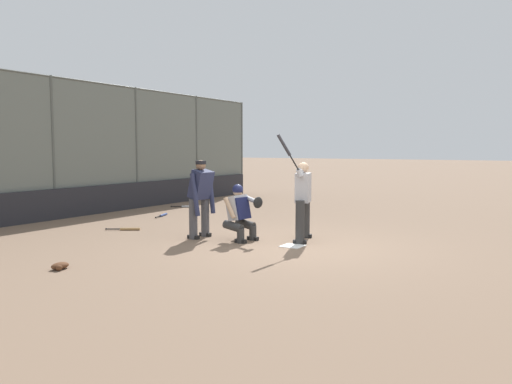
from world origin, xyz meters
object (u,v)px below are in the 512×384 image
(fielding_glove_on_dirt, at_px, (60,266))
(spare_bat_near_backstop, at_px, (163,215))
(batter_at_plate, at_px, (303,198))
(catcher_behind_plate, at_px, (241,212))
(spare_bat_first_base_side, at_px, (127,229))
(spare_bat_third_base_side, at_px, (187,207))
(umpire_home, at_px, (201,196))

(fielding_glove_on_dirt, bearing_deg, spare_bat_near_backstop, -152.78)
(batter_at_plate, bearing_deg, fielding_glove_on_dirt, -44.48)
(catcher_behind_plate, xyz_separation_m, spare_bat_first_base_side, (0.31, -3.10, -0.60))
(spare_bat_third_base_side, relative_size, spare_bat_first_base_side, 1.14)
(batter_at_plate, relative_size, umpire_home, 1.32)
(umpire_home, distance_m, spare_bat_near_backstop, 3.93)
(spare_bat_third_base_side, height_order, fielding_glove_on_dirt, fielding_glove_on_dirt)
(catcher_behind_plate, bearing_deg, umpire_home, -74.23)
(spare_bat_third_base_side, height_order, spare_bat_first_base_side, same)
(batter_at_plate, bearing_deg, catcher_behind_plate, -75.82)
(batter_at_plate, height_order, spare_bat_first_base_side, batter_at_plate)
(umpire_home, bearing_deg, spare_bat_third_base_side, -134.89)
(catcher_behind_plate, height_order, fielding_glove_on_dirt, catcher_behind_plate)
(catcher_behind_plate, bearing_deg, fielding_glove_on_dirt, -11.16)
(spare_bat_near_backstop, height_order, fielding_glove_on_dirt, fielding_glove_on_dirt)
(umpire_home, relative_size, spare_bat_first_base_side, 2.35)
(catcher_behind_plate, relative_size, fielding_glove_on_dirt, 3.88)
(spare_bat_third_base_side, distance_m, spare_bat_first_base_side, 4.74)
(spare_bat_third_base_side, bearing_deg, fielding_glove_on_dirt, -88.88)
(umpire_home, bearing_deg, spare_bat_near_backstop, -122.42)
(umpire_home, height_order, spare_bat_first_base_side, umpire_home)
(catcher_behind_plate, height_order, spare_bat_third_base_side, catcher_behind_plate)
(spare_bat_near_backstop, bearing_deg, catcher_behind_plate, -136.11)
(spare_bat_first_base_side, bearing_deg, spare_bat_near_backstop, 80.51)
(batter_at_plate, height_order, spare_bat_near_backstop, batter_at_plate)
(catcher_behind_plate, bearing_deg, spare_bat_near_backstop, -110.60)
(spare_bat_near_backstop, xyz_separation_m, spare_bat_third_base_side, (-2.06, -0.77, 0.00))
(umpire_home, distance_m, spare_bat_third_base_side, 5.85)
(batter_at_plate, xyz_separation_m, spare_bat_first_base_side, (1.01, -4.24, -0.89))
(umpire_home, distance_m, spare_bat_first_base_side, 2.33)
(umpire_home, relative_size, fielding_glove_on_dirt, 5.49)
(catcher_behind_plate, relative_size, spare_bat_first_base_side, 1.66)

